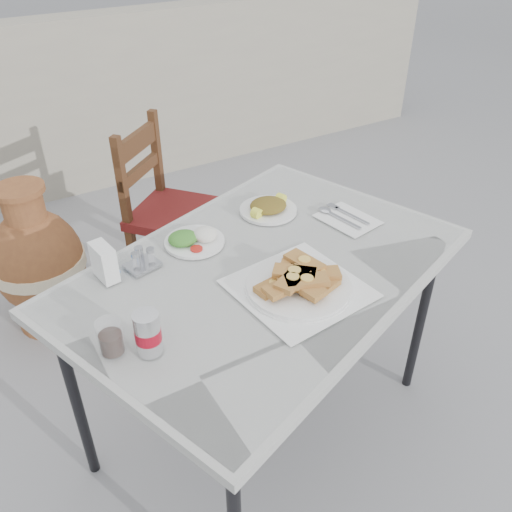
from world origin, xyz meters
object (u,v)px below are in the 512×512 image
chair (169,210)px  napkin_holder (104,262)px  salad_rice_plate (194,239)px  cafe_table (264,279)px  condiment_caddy (142,261)px  soda_can (148,333)px  cola_glass (111,339)px  salad_chopped_plate (268,207)px  pide_plate (299,280)px  terracotta_urn (39,263)px

chair → napkin_holder: bearing=-163.2°
chair → salad_rice_plate: bearing=-145.6°
salad_rice_plate → chair: size_ratio=0.23×
cafe_table → condiment_caddy: condiment_caddy is taller
soda_can → cola_glass: 0.11m
salad_rice_plate → condiment_caddy: size_ratio=1.76×
chair → salad_chopped_plate: bearing=-121.1°
salad_chopped_plate → napkin_holder: bearing=-171.9°
cafe_table → chair: 1.12m
salad_chopped_plate → napkin_holder: 0.70m
salad_chopped_plate → soda_can: bearing=-144.5°
pide_plate → salad_rice_plate: 0.45m
cafe_table → cola_glass: 0.60m
pide_plate → cola_glass: bearing=176.9°
cafe_table → soda_can: 0.54m
salad_rice_plate → cola_glass: bearing=-138.3°
napkin_holder → soda_can: bearing=-99.0°
pide_plate → condiment_caddy: bearing=136.4°
cafe_table → napkin_holder: 0.54m
terracotta_urn → cola_glass: bearing=-88.9°
soda_can → condiment_caddy: size_ratio=1.07×
cafe_table → pide_plate: bearing=-81.5°
napkin_holder → pide_plate: bearing=-44.8°
chair → terracotta_urn: (-0.68, 0.06, -0.13)m
salad_rice_plate → salad_chopped_plate: bearing=9.4°
cafe_table → napkin_holder: napkin_holder is taller
cafe_table → pide_plate: 0.19m
terracotta_urn → salad_chopped_plate: bearing=-45.9°
condiment_caddy → chair: 1.05m
pide_plate → condiment_caddy: (-0.39, 0.37, -0.01)m
salad_chopped_plate → condiment_caddy: size_ratio=1.84×
napkin_holder → salad_rice_plate: bearing=-1.7°
cafe_table → condiment_caddy: size_ratio=12.87×
terracotta_urn → salad_rice_plate: bearing=-63.0°
cafe_table → salad_chopped_plate: 0.38m
cafe_table → salad_rice_plate: salad_rice_plate is taller
cola_glass → salad_chopped_plate: bearing=29.4°
soda_can → salad_chopped_plate: bearing=35.5°
cafe_table → salad_rice_plate: bearing=121.1°
terracotta_urn → chair: bearing=-4.9°
chair → terracotta_urn: bearing=134.6°
pide_plate → soda_can: (-0.51, -0.02, 0.03)m
soda_can → terracotta_urn: 1.43m
salad_chopped_plate → pide_plate: bearing=-110.7°
cafe_table → soda_can: soda_can is taller
salad_rice_plate → chair: (0.22, 0.83, -0.36)m
cafe_table → chair: (0.08, 1.08, -0.28)m
salad_chopped_plate → terracotta_urn: (-0.81, 0.83, -0.49)m
condiment_caddy → terracotta_urn: 1.09m
cafe_table → soda_can: size_ratio=12.08×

